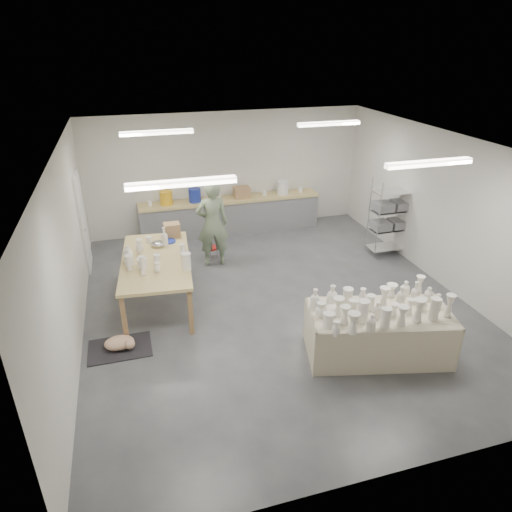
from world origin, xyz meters
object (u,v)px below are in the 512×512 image
object	(u,v)px
drying_table	(377,330)
red_stool	(211,248)
work_table	(156,258)
potter	(212,224)

from	to	relation	value
drying_table	red_stool	world-z (taller)	drying_table
drying_table	work_table	world-z (taller)	work_table
potter	red_stool	size ratio (longest dim) A/B	5.51
drying_table	red_stool	xyz separation A→B (m)	(-1.84, 4.16, -0.19)
work_table	potter	distance (m)	1.82
potter	red_stool	world-z (taller)	potter
drying_table	potter	world-z (taller)	potter
drying_table	potter	size ratio (longest dim) A/B	1.24
drying_table	potter	bearing A→B (deg)	128.68
work_table	potter	bearing A→B (deg)	49.14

